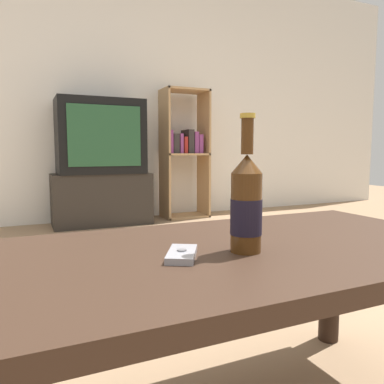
{
  "coord_description": "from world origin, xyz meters",
  "views": [
    {
      "loc": [
        -0.41,
        -0.72,
        0.68
      ],
      "look_at": [
        0.03,
        0.25,
        0.56
      ],
      "focal_mm": 35.0,
      "sensor_mm": 36.0,
      "label": 1
    }
  ],
  "objects": [
    {
      "name": "bookshelf",
      "position": [
        1.1,
        2.81,
        0.69
      ],
      "size": [
        0.46,
        0.3,
        1.3
      ],
      "color": "tan",
      "rests_on": "ground_plane"
    },
    {
      "name": "back_wall",
      "position": [
        0.0,
        3.02,
        1.3
      ],
      "size": [
        8.0,
        0.05,
        2.6
      ],
      "color": "silver",
      "rests_on": "ground_plane"
    },
    {
      "name": "television",
      "position": [
        0.25,
        2.75,
        0.81
      ],
      "size": [
        0.76,
        0.44,
        0.67
      ],
      "color": "black",
      "rests_on": "tv_stand"
    },
    {
      "name": "coffee_table",
      "position": [
        0.0,
        0.0,
        0.39
      ],
      "size": [
        1.26,
        0.61,
        0.46
      ],
      "color": "#332116",
      "rests_on": "ground_plane"
    },
    {
      "name": "tv_stand",
      "position": [
        0.25,
        2.76,
        0.24
      ],
      "size": [
        0.88,
        0.39,
        0.48
      ],
      "color": "#28231E",
      "rests_on": "ground_plane"
    },
    {
      "name": "cell_phone",
      "position": [
        -0.12,
        -0.04,
        0.47
      ],
      "size": [
        0.1,
        0.13,
        0.02
      ],
      "rotation": [
        0.0,
        0.0,
        -0.51
      ],
      "color": "gray",
      "rests_on": "coffee_table"
    },
    {
      "name": "beer_bottle",
      "position": [
        0.02,
        -0.05,
        0.57
      ],
      "size": [
        0.07,
        0.07,
        0.3
      ],
      "color": "#47280F",
      "rests_on": "coffee_table"
    }
  ]
}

